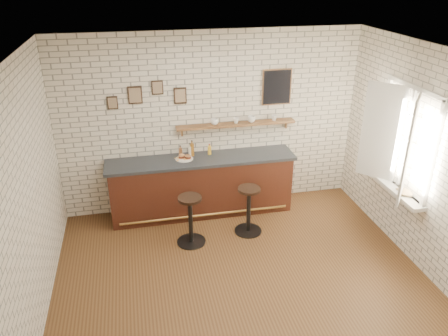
{
  "coord_description": "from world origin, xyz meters",
  "views": [
    {
      "loc": [
        -1.24,
        -4.75,
        3.91
      ],
      "look_at": [
        -0.02,
        0.9,
        1.18
      ],
      "focal_mm": 35.0,
      "sensor_mm": 36.0,
      "label": 1
    }
  ],
  "objects_px": {
    "condiment_bottle_yellow": "(210,150)",
    "ciabatta_sandwich": "(185,156)",
    "bitters_bottle_brown": "(181,152)",
    "book_lower": "(401,192)",
    "bar_stool_left": "(191,219)",
    "bitters_bottle_white": "(190,151)",
    "bitters_bottle_amber": "(192,150)",
    "shelf_cup_c": "(251,119)",
    "shelf_cup_a": "(215,122)",
    "book_upper": "(401,191)",
    "shelf_cup_b": "(236,121)",
    "sandwich_plate": "(184,159)",
    "bar_stool_right": "(249,209)",
    "bar_counter": "(202,186)",
    "shelf_cup_d": "(274,118)"
  },
  "relations": [
    {
      "from": "bar_stool_left",
      "to": "shelf_cup_c",
      "type": "distance_m",
      "value": 1.97
    },
    {
      "from": "condiment_bottle_yellow",
      "to": "shelf_cup_b",
      "type": "bearing_deg",
      "value": 8.27
    },
    {
      "from": "bitters_bottle_white",
      "to": "condiment_bottle_yellow",
      "type": "height_order",
      "value": "bitters_bottle_white"
    },
    {
      "from": "bar_stool_right",
      "to": "shelf_cup_c",
      "type": "relative_size",
      "value": 5.95
    },
    {
      "from": "bitters_bottle_brown",
      "to": "bitters_bottle_amber",
      "type": "height_order",
      "value": "bitters_bottle_amber"
    },
    {
      "from": "bitters_bottle_brown",
      "to": "shelf_cup_a",
      "type": "relative_size",
      "value": 1.56
    },
    {
      "from": "shelf_cup_a",
      "to": "book_lower",
      "type": "bearing_deg",
      "value": -61.95
    },
    {
      "from": "bitters_bottle_amber",
      "to": "shelf_cup_d",
      "type": "xyz_separation_m",
      "value": [
        1.41,
        0.07,
        0.43
      ]
    },
    {
      "from": "bar_counter",
      "to": "book_upper",
      "type": "relative_size",
      "value": 15.3
    },
    {
      "from": "condiment_bottle_yellow",
      "to": "shelf_cup_c",
      "type": "height_order",
      "value": "shelf_cup_c"
    },
    {
      "from": "bar_counter",
      "to": "bar_stool_right",
      "type": "xyz_separation_m",
      "value": [
        0.61,
        -0.76,
        -0.09
      ]
    },
    {
      "from": "condiment_bottle_yellow",
      "to": "ciabatta_sandwich",
      "type": "bearing_deg",
      "value": -165.68
    },
    {
      "from": "bitters_bottle_amber",
      "to": "bar_stool_left",
      "type": "relative_size",
      "value": 0.34
    },
    {
      "from": "bitters_bottle_white",
      "to": "book_upper",
      "type": "distance_m",
      "value": 3.29
    },
    {
      "from": "bitters_bottle_white",
      "to": "bitters_bottle_amber",
      "type": "height_order",
      "value": "bitters_bottle_amber"
    },
    {
      "from": "bitters_bottle_white",
      "to": "bitters_bottle_amber",
      "type": "distance_m",
      "value": 0.04
    },
    {
      "from": "sandwich_plate",
      "to": "condiment_bottle_yellow",
      "type": "relative_size",
      "value": 1.52
    },
    {
      "from": "book_lower",
      "to": "book_upper",
      "type": "height_order",
      "value": "book_upper"
    },
    {
      "from": "bitters_bottle_brown",
      "to": "bitters_bottle_amber",
      "type": "bearing_deg",
      "value": -0.0
    },
    {
      "from": "bar_stool_right",
      "to": "book_lower",
      "type": "bearing_deg",
      "value": -23.66
    },
    {
      "from": "bitters_bottle_brown",
      "to": "book_upper",
      "type": "height_order",
      "value": "bitters_bottle_brown"
    },
    {
      "from": "sandwich_plate",
      "to": "condiment_bottle_yellow",
      "type": "bearing_deg",
      "value": 14.01
    },
    {
      "from": "bitters_bottle_amber",
      "to": "shelf_cup_a",
      "type": "distance_m",
      "value": 0.59
    },
    {
      "from": "shelf_cup_c",
      "to": "bitters_bottle_white",
      "type": "bearing_deg",
      "value": 117.1
    },
    {
      "from": "bitters_bottle_brown",
      "to": "bitters_bottle_white",
      "type": "relative_size",
      "value": 0.89
    },
    {
      "from": "shelf_cup_a",
      "to": "bitters_bottle_white",
      "type": "bearing_deg",
      "value": 165.0
    },
    {
      "from": "shelf_cup_b",
      "to": "book_lower",
      "type": "xyz_separation_m",
      "value": [
        1.98,
        -1.83,
        -0.6
      ]
    },
    {
      "from": "sandwich_plate",
      "to": "shelf_cup_a",
      "type": "bearing_deg",
      "value": 18.13
    },
    {
      "from": "ciabatta_sandwich",
      "to": "shelf_cup_a",
      "type": "relative_size",
      "value": 1.87
    },
    {
      "from": "bitters_bottle_white",
      "to": "shelf_cup_c",
      "type": "height_order",
      "value": "shelf_cup_c"
    },
    {
      "from": "shelf_cup_a",
      "to": "book_upper",
      "type": "distance_m",
      "value": 3.04
    },
    {
      "from": "shelf_cup_b",
      "to": "book_upper",
      "type": "bearing_deg",
      "value": -91.31
    },
    {
      "from": "bar_stool_right",
      "to": "book_upper",
      "type": "height_order",
      "value": "book_upper"
    },
    {
      "from": "bar_stool_left",
      "to": "book_upper",
      "type": "distance_m",
      "value": 3.08
    },
    {
      "from": "bar_stool_right",
      "to": "shelf_cup_c",
      "type": "xyz_separation_m",
      "value": [
        0.28,
        0.96,
        1.13
      ]
    },
    {
      "from": "bitters_bottle_amber",
      "to": "shelf_cup_c",
      "type": "height_order",
      "value": "shelf_cup_c"
    },
    {
      "from": "bitters_bottle_brown",
      "to": "book_lower",
      "type": "xyz_separation_m",
      "value": [
        2.93,
        -1.76,
        -0.15
      ]
    },
    {
      "from": "bar_counter",
      "to": "shelf_cup_c",
      "type": "relative_size",
      "value": 23.56
    },
    {
      "from": "condiment_bottle_yellow",
      "to": "bar_stool_left",
      "type": "height_order",
      "value": "condiment_bottle_yellow"
    },
    {
      "from": "ciabatta_sandwich",
      "to": "bar_stool_left",
      "type": "distance_m",
      "value": 1.09
    },
    {
      "from": "bitters_bottle_amber",
      "to": "book_lower",
      "type": "height_order",
      "value": "bitters_bottle_amber"
    },
    {
      "from": "book_lower",
      "to": "bitters_bottle_brown",
      "type": "bearing_deg",
      "value": 142.17
    },
    {
      "from": "bar_stool_right",
      "to": "shelf_cup_a",
      "type": "xyz_separation_m",
      "value": [
        -0.35,
        0.96,
        1.13
      ]
    },
    {
      "from": "bitters_bottle_brown",
      "to": "shelf_cup_a",
      "type": "height_order",
      "value": "shelf_cup_a"
    },
    {
      "from": "bitters_bottle_brown",
      "to": "shelf_cup_b",
      "type": "height_order",
      "value": "shelf_cup_b"
    },
    {
      "from": "ciabatta_sandwich",
      "to": "bar_stool_left",
      "type": "xyz_separation_m",
      "value": [
        -0.06,
        -0.89,
        -0.63
      ]
    },
    {
      "from": "shelf_cup_a",
      "to": "bitters_bottle_brown",
      "type": "bearing_deg",
      "value": 162.63
    },
    {
      "from": "sandwich_plate",
      "to": "shelf_cup_b",
      "type": "bearing_deg",
      "value": 11.09
    },
    {
      "from": "bitters_bottle_white",
      "to": "book_upper",
      "type": "bearing_deg",
      "value": -32.48
    },
    {
      "from": "bar_counter",
      "to": "condiment_bottle_yellow",
      "type": "height_order",
      "value": "condiment_bottle_yellow"
    }
  ]
}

